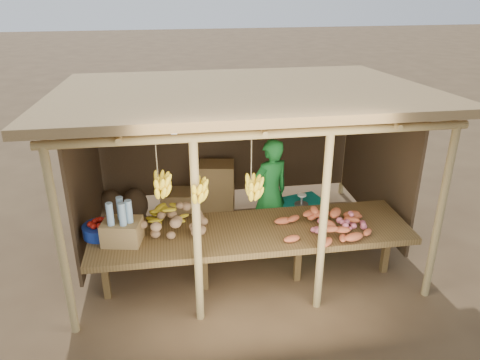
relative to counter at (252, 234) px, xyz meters
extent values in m
plane|color=brown|center=(0.00, 0.95, -0.74)|extent=(60.00, 60.00, 0.00)
cylinder|color=tan|center=(-2.10, -0.55, 0.36)|extent=(0.09, 0.09, 2.20)
cylinder|color=tan|center=(2.10, -0.55, 0.36)|extent=(0.09, 0.09, 2.20)
cylinder|color=tan|center=(-2.10, 2.45, 0.36)|extent=(0.09, 0.09, 2.20)
cylinder|color=tan|center=(2.10, 2.45, 0.36)|extent=(0.09, 0.09, 2.20)
cylinder|color=tan|center=(-0.70, -0.55, 0.36)|extent=(0.09, 0.09, 2.20)
cylinder|color=tan|center=(0.70, -0.55, 0.36)|extent=(0.09, 0.09, 2.20)
cylinder|color=tan|center=(0.00, -0.55, 1.46)|extent=(4.40, 0.09, 0.09)
cylinder|color=tan|center=(0.00, 2.45, 1.46)|extent=(4.40, 0.09, 0.09)
cube|color=#9A7748|center=(0.00, 0.95, 1.55)|extent=(4.70, 3.50, 0.28)
cube|color=#453320|center=(0.00, 2.43, 0.47)|extent=(4.20, 0.04, 1.98)
cube|color=#453320|center=(-2.08, 1.15, 0.47)|extent=(0.04, 2.40, 1.98)
cube|color=#453320|center=(2.08, 1.15, 0.47)|extent=(0.04, 2.40, 1.98)
cube|color=brown|center=(0.00, 0.00, 0.02)|extent=(3.90, 1.05, 0.08)
cube|color=brown|center=(-1.80, 0.00, -0.38)|extent=(0.08, 0.08, 0.72)
cube|color=brown|center=(-0.60, 0.00, -0.38)|extent=(0.08, 0.08, 0.72)
cube|color=brown|center=(0.60, 0.00, -0.38)|extent=(0.08, 0.08, 0.72)
cube|color=brown|center=(1.80, 0.00, -0.38)|extent=(0.08, 0.08, 0.72)
cylinder|color=navy|center=(-1.81, 0.15, 0.13)|extent=(0.40, 0.40, 0.14)
cube|color=olive|center=(-1.53, -0.05, 0.20)|extent=(0.49, 0.42, 0.27)
imported|color=#1A762B|center=(0.43, 0.95, 0.07)|extent=(0.70, 0.59, 1.62)
cube|color=brown|center=(0.94, 1.01, -0.47)|extent=(0.70, 0.63, 0.55)
cube|color=#0C8582|center=(0.94, 1.01, -0.16)|extent=(0.78, 0.71, 0.05)
cube|color=olive|center=(-0.22, 1.96, -0.49)|extent=(0.61, 0.51, 0.44)
cube|color=olive|center=(-0.22, 1.96, -0.05)|extent=(0.61, 0.51, 0.44)
cube|color=olive|center=(-0.83, 1.96, -0.49)|extent=(0.61, 0.51, 0.44)
ellipsoid|color=#453320|center=(-1.94, 2.12, -0.49)|extent=(0.42, 0.42, 0.57)
ellipsoid|color=#453320|center=(-1.56, 2.12, -0.49)|extent=(0.42, 0.42, 0.57)
camera|label=1|loc=(-0.92, -4.90, 2.92)|focal=35.00mm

